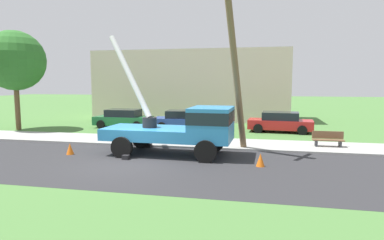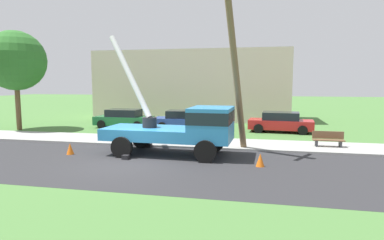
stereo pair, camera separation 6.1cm
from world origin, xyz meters
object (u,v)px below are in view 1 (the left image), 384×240
(roadside_tree_near, at_px, (15,61))
(park_bench, at_px, (328,140))
(utility_truck, at_px, (185,126))
(parked_sedan_green, at_px, (123,118))
(traffic_cone_behind, at_px, (70,149))
(parked_sedan_blue, at_px, (183,120))
(leaning_utility_pole, at_px, (235,62))
(traffic_cone_ahead, at_px, (260,160))
(parked_sedan_red, at_px, (280,122))

(roadside_tree_near, bearing_deg, park_bench, -7.04)
(utility_truck, bearing_deg, parked_sedan_green, 128.79)
(parked_sedan_green, bearing_deg, traffic_cone_behind, -82.08)
(utility_truck, relative_size, parked_sedan_green, 1.53)
(parked_sedan_blue, height_order, roadside_tree_near, roadside_tree_near)
(parked_sedan_blue, bearing_deg, leaning_utility_pole, -59.86)
(parked_sedan_blue, height_order, park_bench, parked_sedan_blue)
(park_bench, xyz_separation_m, roadside_tree_near, (-21.09, 2.61, 4.58))
(traffic_cone_ahead, distance_m, traffic_cone_behind, 9.12)
(leaning_utility_pole, distance_m, parked_sedan_red, 8.86)
(traffic_cone_behind, relative_size, parked_sedan_red, 0.12)
(park_bench, distance_m, roadside_tree_near, 21.74)
(utility_truck, xyz_separation_m, traffic_cone_ahead, (3.58, -1.45, -1.13))
(parked_sedan_red, relative_size, roadside_tree_near, 0.63)
(utility_truck, xyz_separation_m, parked_sedan_red, (4.93, 8.60, -0.70))
(utility_truck, height_order, parked_sedan_green, utility_truck)
(utility_truck, xyz_separation_m, leaning_utility_pole, (2.25, 1.04, 3.09))
(leaning_utility_pole, bearing_deg, parked_sedan_red, 70.51)
(parked_sedan_green, xyz_separation_m, parked_sedan_blue, (4.80, -0.07, 0.00))
(traffic_cone_ahead, relative_size, parked_sedan_green, 0.13)
(traffic_cone_ahead, xyz_separation_m, roadside_tree_near, (-17.57, 7.27, 4.76))
(utility_truck, bearing_deg, parked_sedan_blue, 103.64)
(traffic_cone_behind, distance_m, parked_sedan_blue, 10.07)
(utility_truck, bearing_deg, traffic_cone_ahead, -22.01)
(park_bench, bearing_deg, parked_sedan_green, 159.17)
(parked_sedan_blue, bearing_deg, park_bench, -29.78)
(parked_sedan_green, relative_size, parked_sedan_blue, 0.98)
(parked_sedan_red, xyz_separation_m, park_bench, (2.18, -5.38, -0.25))
(traffic_cone_ahead, height_order, parked_sedan_red, parked_sedan_red)
(utility_truck, relative_size, roadside_tree_near, 0.94)
(traffic_cone_ahead, xyz_separation_m, parked_sedan_green, (-10.43, 9.98, 0.43))
(leaning_utility_pole, distance_m, traffic_cone_ahead, 5.08)
(roadside_tree_near, bearing_deg, utility_truck, -22.60)
(traffic_cone_behind, relative_size, roadside_tree_near, 0.08)
(utility_truck, xyz_separation_m, traffic_cone_behind, (-5.53, -0.98, -1.13))
(leaning_utility_pole, bearing_deg, park_bench, 24.16)
(utility_truck, height_order, traffic_cone_ahead, utility_truck)
(parked_sedan_red, bearing_deg, roadside_tree_near, -171.66)
(parked_sedan_green, bearing_deg, utility_truck, -51.21)
(traffic_cone_behind, xyz_separation_m, parked_sedan_blue, (3.48, 9.44, 0.43))
(leaning_utility_pole, xyz_separation_m, parked_sedan_blue, (-4.31, 7.42, -3.79))
(parked_sedan_green, xyz_separation_m, roadside_tree_near, (-7.13, -2.71, 4.33))
(leaning_utility_pole, distance_m, parked_sedan_blue, 9.38)
(leaning_utility_pole, bearing_deg, traffic_cone_ahead, -61.92)
(traffic_cone_ahead, distance_m, parked_sedan_blue, 11.40)
(roadside_tree_near, bearing_deg, parked_sedan_green, 20.77)
(leaning_utility_pole, distance_m, parked_sedan_green, 12.38)
(traffic_cone_behind, height_order, roadside_tree_near, roadside_tree_near)
(parked_sedan_blue, xyz_separation_m, parked_sedan_red, (6.98, 0.14, 0.00))
(traffic_cone_ahead, relative_size, park_bench, 0.35)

